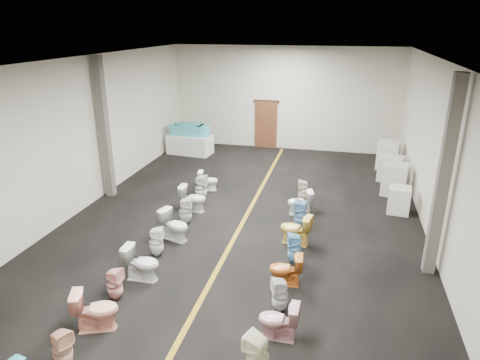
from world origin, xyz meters
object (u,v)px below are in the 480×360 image
(toilet_left_1, at_px, (62,348))
(toilet_right_5, at_px, (286,270))
(appliance_crate_a, at_px, (399,200))
(toilet_left_4, at_px, (142,263))
(toilet_left_2, at_px, (96,310))
(toilet_right_4, at_px, (280,295))
(toilet_left_7, at_px, (185,211))
(appliance_crate_b, at_px, (395,179))
(toilet_left_10, at_px, (208,181))
(appliance_crate_c, at_px, (391,169))
(toilet_right_7, at_px, (295,229))
(toilet_right_10, at_px, (303,191))
(toilet_right_8, at_px, (301,215))
(toilet_right_6, at_px, (295,248))
(bathtub, at_px, (189,130))
(display_table, at_px, (190,144))
(toilet_right_3, at_px, (278,321))
(toilet_right_2, at_px, (257,357))
(toilet_left_8, at_px, (193,199))
(toilet_left_3, at_px, (115,284))
(toilet_right_9, at_px, (300,202))
(appliance_crate_d, at_px, (388,155))
(toilet_left_6, at_px, (175,225))
(toilet_left_9, at_px, (201,188))

(toilet_left_1, bearing_deg, toilet_right_5, -21.92)
(appliance_crate_a, distance_m, toilet_left_4, 7.83)
(toilet_left_2, relative_size, toilet_right_4, 1.14)
(toilet_left_1, distance_m, toilet_left_7, 5.57)
(appliance_crate_b, relative_size, toilet_left_10, 1.54)
(appliance_crate_c, distance_m, toilet_right_7, 6.24)
(toilet_right_7, bearing_deg, toilet_right_10, -168.34)
(toilet_right_8, bearing_deg, toilet_right_6, 4.57)
(bathtub, relative_size, appliance_crate_b, 1.77)
(appliance_crate_a, bearing_deg, display_table, 151.95)
(toilet_left_10, height_order, toilet_right_3, toilet_right_3)
(toilet_right_2, xyz_separation_m, toilet_right_5, (0.08, 2.73, -0.05))
(toilet_left_2, bearing_deg, toilet_right_4, -89.82)
(appliance_crate_b, xyz_separation_m, toilet_right_2, (-2.86, -8.83, -0.11))
(toilet_left_8, bearing_deg, toilet_right_5, -136.75)
(toilet_left_2, relative_size, toilet_left_7, 1.04)
(toilet_left_1, height_order, toilet_left_3, toilet_left_1)
(toilet_right_7, distance_m, toilet_right_8, 0.91)
(toilet_left_8, bearing_deg, appliance_crate_b, -66.77)
(appliance_crate_a, xyz_separation_m, toilet_right_9, (-2.87, -0.83, -0.02))
(toilet_right_6, distance_m, toilet_right_8, 1.83)
(appliance_crate_a, height_order, toilet_right_2, toilet_right_2)
(toilet_left_3, relative_size, toilet_right_10, 1.00)
(toilet_left_3, bearing_deg, toilet_right_2, -107.63)
(appliance_crate_d, xyz_separation_m, toilet_left_3, (-6.13, -10.18, -0.19))
(toilet_left_6, bearing_deg, toilet_right_4, -109.03)
(appliance_crate_c, distance_m, appliance_crate_d, 1.36)
(toilet_left_9, height_order, toilet_right_5, toilet_left_9)
(toilet_left_1, xyz_separation_m, toilet_right_8, (3.28, 6.04, 0.06))
(toilet_right_6, xyz_separation_m, toilet_right_9, (-0.17, 2.80, -0.00))
(appliance_crate_c, bearing_deg, toilet_left_1, -119.37)
(toilet_left_4, relative_size, toilet_left_6, 0.99)
(toilet_left_3, bearing_deg, appliance_crate_a, -40.61)
(toilet_left_10, bearing_deg, toilet_right_8, -131.16)
(appliance_crate_c, xyz_separation_m, toilet_right_8, (-2.75, -4.68, -0.03))
(toilet_left_2, distance_m, toilet_left_6, 3.65)
(toilet_left_6, bearing_deg, toilet_left_7, 20.77)
(display_table, bearing_deg, appliance_crate_b, -19.30)
(toilet_right_9, bearing_deg, bathtub, -148.72)
(display_table, distance_m, appliance_crate_c, 8.37)
(toilet_right_7, bearing_deg, toilet_left_4, -42.05)
(toilet_left_7, bearing_deg, toilet_right_6, -127.29)
(appliance_crate_c, distance_m, toilet_left_2, 11.44)
(toilet_left_4, bearing_deg, toilet_right_5, -81.40)
(appliance_crate_c, bearing_deg, toilet_right_8, -120.44)
(toilet_left_9, distance_m, toilet_right_2, 7.57)
(toilet_right_10, bearing_deg, toilet_left_4, -37.44)
(toilet_left_8, relative_size, toilet_left_10, 1.20)
(appliance_crate_d, xyz_separation_m, toilet_right_3, (-2.67, -10.55, -0.17))
(toilet_right_8, distance_m, toilet_right_9, 0.98)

